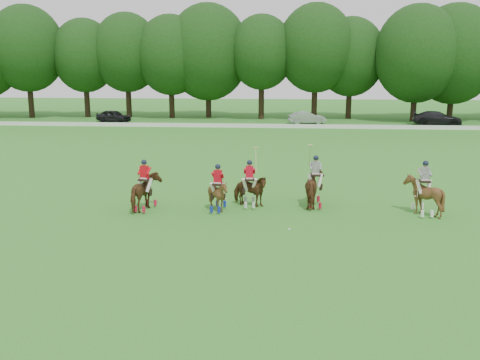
# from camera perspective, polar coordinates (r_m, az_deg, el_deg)

# --- Properties ---
(ground) EXTENTS (180.00, 180.00, 0.00)m
(ground) POSITION_cam_1_polar(r_m,az_deg,el_deg) (21.29, -3.69, -6.00)
(ground) COLOR #2B7220
(ground) RESTS_ON ground
(tree_line) EXTENTS (117.98, 14.32, 14.75)m
(tree_line) POSITION_cam_1_polar(r_m,az_deg,el_deg) (68.13, 2.59, 13.44)
(tree_line) COLOR black
(tree_line) RESTS_ON ground
(boundary_rail) EXTENTS (120.00, 0.10, 0.44)m
(boundary_rail) POSITION_cam_1_polar(r_m,az_deg,el_deg) (58.44, 1.85, 5.81)
(boundary_rail) COLOR white
(boundary_rail) RESTS_ON ground
(car_left) EXTENTS (4.60, 2.99, 1.46)m
(car_left) POSITION_cam_1_polar(r_m,az_deg,el_deg) (66.06, -13.33, 6.66)
(car_left) COLOR black
(car_left) RESTS_ON ground
(car_mid) EXTENTS (4.45, 2.28, 1.40)m
(car_mid) POSITION_cam_1_polar(r_m,az_deg,el_deg) (62.84, 7.14, 6.60)
(car_mid) COLOR #A5A5AA
(car_mid) RESTS_ON ground
(car_right) EXTENTS (5.67, 3.07, 1.56)m
(car_right) POSITION_cam_1_polar(r_m,az_deg,el_deg) (65.08, 20.27, 6.21)
(car_right) COLOR black
(car_right) RESTS_ON ground
(polo_red_a) EXTENTS (1.30, 2.14, 2.39)m
(polo_red_a) POSITION_cam_1_polar(r_m,az_deg,el_deg) (25.16, -10.09, -1.27)
(polo_red_a) COLOR #4A2B13
(polo_red_a) RESTS_ON ground
(polo_red_b) EXTENTS (1.63, 1.42, 2.80)m
(polo_red_b) POSITION_cam_1_polar(r_m,az_deg,el_deg) (25.43, 1.02, -1.10)
(polo_red_b) COLOR #4A2B13
(polo_red_b) RESTS_ON ground
(polo_red_c) EXTENTS (1.36, 1.49, 2.21)m
(polo_red_c) POSITION_cam_1_polar(r_m,az_deg,el_deg) (24.65, -2.36, -1.57)
(polo_red_c) COLOR #4A2B13
(polo_red_c) RESTS_ON ground
(polo_stripe_a) EXTENTS (1.32, 2.12, 3.02)m
(polo_stripe_a) POSITION_cam_1_polar(r_m,az_deg,el_deg) (25.65, 8.01, -0.84)
(polo_stripe_a) COLOR #4A2B13
(polo_stripe_a) RESTS_ON ground
(polo_stripe_b) EXTENTS (1.57, 1.74, 2.47)m
(polo_stripe_b) POSITION_cam_1_polar(r_m,az_deg,el_deg) (25.43, 18.97, -1.52)
(polo_stripe_b) COLOR #4A2B13
(polo_stripe_b) RESTS_ON ground
(polo_ball) EXTENTS (0.09, 0.09, 0.09)m
(polo_ball) POSITION_cam_1_polar(r_m,az_deg,el_deg) (22.07, 5.29, -5.25)
(polo_ball) COLOR white
(polo_ball) RESTS_ON ground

